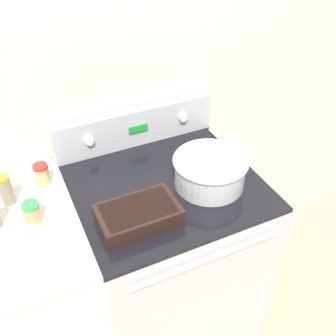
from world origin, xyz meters
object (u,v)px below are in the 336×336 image
at_px(casserole_dish, 138,214).
at_px(ladle, 236,150).
at_px(spice_jar_red_cap, 42,174).
at_px(spice_jar_green_cap, 32,212).
at_px(spice_jar_orange_cap, 6,190).
at_px(mixing_bowl, 210,170).

distance_m(casserole_dish, ladle, 0.58).
relative_size(ladle, spice_jar_red_cap, 3.04).
distance_m(ladle, spice_jar_green_cap, 0.90).
relative_size(ladle, spice_jar_green_cap, 3.63).
xyz_separation_m(spice_jar_red_cap, spice_jar_orange_cap, (-0.14, -0.06, 0.02)).
height_order(spice_jar_green_cap, spice_jar_orange_cap, spice_jar_orange_cap).
xyz_separation_m(casserole_dish, spice_jar_orange_cap, (-0.42, 0.30, 0.04)).
relative_size(ladle, spice_jar_orange_cap, 2.23).
bearing_deg(casserole_dish, spice_jar_red_cap, 127.79).
xyz_separation_m(casserole_dish, spice_jar_green_cap, (-0.35, 0.16, 0.01)).
distance_m(mixing_bowl, spice_jar_red_cap, 0.68).
xyz_separation_m(casserole_dish, spice_jar_red_cap, (-0.28, 0.35, 0.02)).
bearing_deg(spice_jar_green_cap, mixing_bowl, -6.77).
bearing_deg(ladle, spice_jar_red_cap, 169.16).
bearing_deg(casserole_dish, spice_jar_green_cap, 155.17).
xyz_separation_m(mixing_bowl, ladle, (0.20, 0.12, -0.04)).
relative_size(spice_jar_green_cap, spice_jar_orange_cap, 0.62).
height_order(mixing_bowl, spice_jar_red_cap, mixing_bowl).
height_order(ladle, spice_jar_orange_cap, spice_jar_orange_cap).
relative_size(spice_jar_red_cap, spice_jar_orange_cap, 0.73).
xyz_separation_m(ladle, spice_jar_green_cap, (-0.90, -0.04, 0.02)).
distance_m(spice_jar_red_cap, spice_jar_orange_cap, 0.16).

